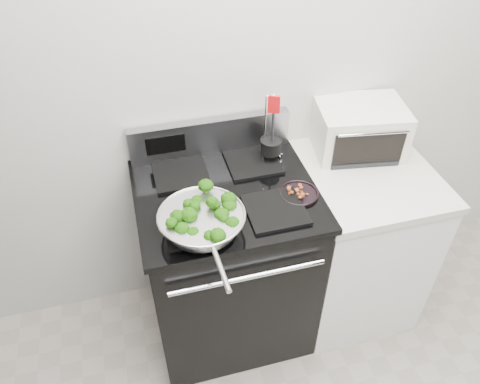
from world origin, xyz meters
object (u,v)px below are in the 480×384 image
object	(u,v)px
utensil_holder	(271,149)
toaster_oven	(359,129)
bacon_plate	(299,192)
skillet	(202,221)
gas_range	(228,261)

from	to	relation	value
utensil_holder	toaster_oven	size ratio (longest dim) A/B	0.77
bacon_plate	skillet	bearing A→B (deg)	-166.82
utensil_holder	toaster_oven	world-z (taller)	utensil_holder
gas_range	skillet	size ratio (longest dim) A/B	2.05
skillet	utensil_holder	world-z (taller)	utensil_holder
bacon_plate	utensil_holder	size ratio (longest dim) A/B	0.48
gas_range	bacon_plate	xyz separation A→B (m)	(0.30, -0.10, 0.48)
utensil_holder	toaster_oven	bearing A→B (deg)	27.29
skillet	bacon_plate	world-z (taller)	skillet
gas_range	toaster_oven	size ratio (longest dim) A/B	2.49
skillet	toaster_oven	xyz separation A→B (m)	(0.85, 0.39, 0.03)
gas_range	utensil_holder	distance (m)	0.61
skillet	toaster_oven	distance (m)	0.94
bacon_plate	toaster_oven	world-z (taller)	toaster_oven
gas_range	skillet	xyz separation A→B (m)	(-0.14, -0.21, 0.52)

